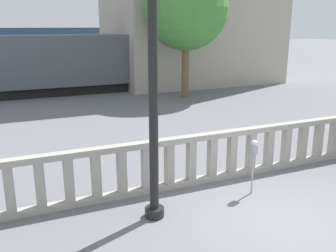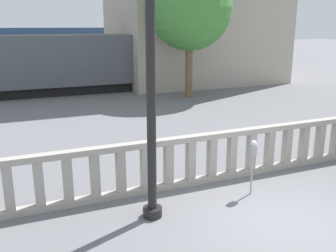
{
  "view_description": "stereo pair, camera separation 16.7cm",
  "coord_description": "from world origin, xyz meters",
  "px_view_note": "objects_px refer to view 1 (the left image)",
  "views": [
    {
      "loc": [
        -5.0,
        -5.37,
        3.91
      ],
      "look_at": [
        -1.09,
        3.41,
        1.3
      ],
      "focal_mm": 40.0,
      "sensor_mm": 36.0,
      "label": 1
    },
    {
      "loc": [
        -4.85,
        -5.44,
        3.91
      ],
      "look_at": [
        -1.09,
        3.41,
        1.3
      ],
      "focal_mm": 40.0,
      "sensor_mm": 36.0,
      "label": 2
    }
  ],
  "objects_px": {
    "train_far": "(18,49)",
    "tree_left": "(186,8)",
    "parking_meter": "(254,150)",
    "train_near": "(67,62)",
    "lamppost": "(153,59)"
  },
  "relations": [
    {
      "from": "train_far",
      "to": "tree_left",
      "type": "bearing_deg",
      "value": -65.02
    },
    {
      "from": "parking_meter",
      "to": "train_near",
      "type": "bearing_deg",
      "value": 95.62
    },
    {
      "from": "train_far",
      "to": "parking_meter",
      "type": "bearing_deg",
      "value": -82.61
    },
    {
      "from": "lamppost",
      "to": "tree_left",
      "type": "distance_m",
      "value": 13.64
    },
    {
      "from": "parking_meter",
      "to": "train_near",
      "type": "xyz_separation_m",
      "value": [
        -1.58,
        16.03,
        0.68
      ]
    },
    {
      "from": "parking_meter",
      "to": "tree_left",
      "type": "xyz_separation_m",
      "value": [
        4.08,
        11.74,
        3.68
      ]
    },
    {
      "from": "parking_meter",
      "to": "train_near",
      "type": "height_order",
      "value": "train_near"
    },
    {
      "from": "parking_meter",
      "to": "tree_left",
      "type": "relative_size",
      "value": 0.19
    },
    {
      "from": "lamppost",
      "to": "train_far",
      "type": "relative_size",
      "value": 0.27
    },
    {
      "from": "lamppost",
      "to": "train_near",
      "type": "relative_size",
      "value": 0.29
    },
    {
      "from": "train_far",
      "to": "lamppost",
      "type": "bearing_deg",
      "value": -87.71
    },
    {
      "from": "parking_meter",
      "to": "train_far",
      "type": "xyz_separation_m",
      "value": [
        -3.69,
        28.42,
        0.84
      ]
    },
    {
      "from": "lamppost",
      "to": "tree_left",
      "type": "xyz_separation_m",
      "value": [
        6.63,
        11.83,
        1.48
      ]
    },
    {
      "from": "train_near",
      "to": "train_far",
      "type": "height_order",
      "value": "train_far"
    },
    {
      "from": "lamppost",
      "to": "train_far",
      "type": "height_order",
      "value": "lamppost"
    }
  ]
}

